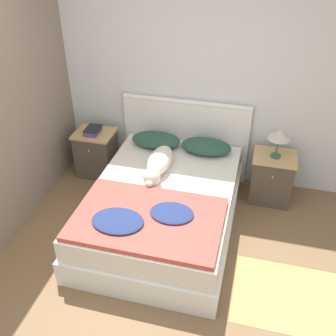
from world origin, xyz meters
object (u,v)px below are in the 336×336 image
object	(u,v)px
pillow_left	(156,140)
dog	(159,164)
nightstand_left	(96,153)
bed	(163,207)
book_stack	(93,130)
pillow_right	(206,146)
table_lamp	(279,135)
nightstand_right	(272,177)

from	to	relation	value
pillow_left	dog	size ratio (longest dim) A/B	0.73
nightstand_left	pillow_left	size ratio (longest dim) A/B	1.01
bed	book_stack	bearing A→B (deg)	145.02
pillow_right	nightstand_left	bearing A→B (deg)	-179.21
bed	dog	distance (m)	0.45
bed	table_lamp	bearing A→B (deg)	35.20
nightstand_left	pillow_right	size ratio (longest dim) A/B	1.01
bed	nightstand_right	world-z (taller)	nightstand_right
nightstand_left	table_lamp	size ratio (longest dim) A/B	1.72
bed	book_stack	size ratio (longest dim) A/B	8.41
dog	book_stack	world-z (taller)	dog
nightstand_right	dog	size ratio (longest dim) A/B	0.74
pillow_left	book_stack	bearing A→B (deg)	-177.26
dog	book_stack	size ratio (longest dim) A/B	3.26
bed	pillow_left	xyz separation A→B (m)	(-0.29, 0.77, 0.32)
bed	book_stack	distance (m)	1.33
bed	nightstand_right	distance (m)	1.29
bed	book_stack	xyz separation A→B (m)	(-1.05, 0.73, 0.36)
book_stack	nightstand_right	bearing A→B (deg)	0.49
pillow_right	dog	xyz separation A→B (m)	(-0.41, -0.50, 0.02)
bed	nightstand_right	bearing A→B (deg)	35.74
bed	pillow_left	size ratio (longest dim) A/B	3.54
pillow_left	pillow_right	distance (m)	0.58
nightstand_right	pillow_left	distance (m)	1.36
pillow_right	dog	bearing A→B (deg)	-129.14
nightstand_right	table_lamp	world-z (taller)	table_lamp
pillow_left	pillow_right	bearing A→B (deg)	0.00
nightstand_left	pillow_right	world-z (taller)	pillow_right
bed	pillow_left	bearing A→B (deg)	110.66
nightstand_right	pillow_left	bearing A→B (deg)	179.21
pillow_left	table_lamp	bearing A→B (deg)	-1.44
bed	nightstand_left	xyz separation A→B (m)	(-1.04, 0.75, 0.04)
pillow_left	book_stack	size ratio (longest dim) A/B	2.37
bed	pillow_right	xyz separation A→B (m)	(0.29, 0.77, 0.32)
pillow_left	dog	world-z (taller)	dog
pillow_left	table_lamp	world-z (taller)	table_lamp
table_lamp	book_stack	bearing A→B (deg)	-179.92
table_lamp	pillow_left	bearing A→B (deg)	178.56
nightstand_left	pillow_left	bearing A→B (deg)	1.40
bed	dog	size ratio (longest dim) A/B	2.58
pillow_right	table_lamp	size ratio (longest dim) A/B	1.70
nightstand_left	table_lamp	distance (m)	2.16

